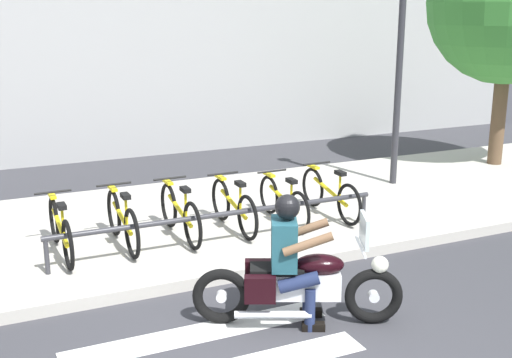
# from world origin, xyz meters

# --- Properties ---
(sidewalk) EXTENTS (24.00, 4.40, 0.15)m
(sidewalk) POSITION_xyz_m (0.00, 4.03, 0.07)
(sidewalk) COLOR #B7B2A8
(sidewalk) RESTS_ON ground
(crosswalk_stripe_3) EXTENTS (2.80, 0.40, 0.01)m
(crosswalk_stripe_3) POSITION_xyz_m (-0.50, 0.80, 0.00)
(crosswalk_stripe_3) COLOR white
(crosswalk_stripe_3) RESTS_ON ground
(motorcycle) EXTENTS (2.08, 1.07, 1.21)m
(motorcycle) POSITION_xyz_m (0.55, 0.58, 0.45)
(motorcycle) COLOR black
(motorcycle) RESTS_ON ground
(rider) EXTENTS (0.76, 0.70, 1.43)m
(rider) POSITION_xyz_m (0.48, 0.61, 0.82)
(rider) COLOR #1E4C59
(rider) RESTS_ON ground
(bicycle_0) EXTENTS (0.48, 1.71, 0.77)m
(bicycle_0) POSITION_xyz_m (-1.49, 3.25, 0.50)
(bicycle_0) COLOR black
(bicycle_0) RESTS_ON sidewalk
(bicycle_1) EXTENTS (0.48, 1.63, 0.79)m
(bicycle_1) POSITION_xyz_m (-0.68, 3.25, 0.51)
(bicycle_1) COLOR black
(bicycle_1) RESTS_ON sidewalk
(bicycle_2) EXTENTS (0.48, 1.67, 0.79)m
(bicycle_2) POSITION_xyz_m (0.12, 3.25, 0.51)
(bicycle_2) COLOR black
(bicycle_2) RESTS_ON sidewalk
(bicycle_3) EXTENTS (0.48, 1.60, 0.77)m
(bicycle_3) POSITION_xyz_m (0.93, 3.25, 0.50)
(bicycle_3) COLOR black
(bicycle_3) RESTS_ON sidewalk
(bicycle_4) EXTENTS (0.48, 1.56, 0.73)m
(bicycle_4) POSITION_xyz_m (1.73, 3.25, 0.49)
(bicycle_4) COLOR black
(bicycle_4) RESTS_ON sidewalk
(bicycle_5) EXTENTS (0.48, 1.69, 0.76)m
(bicycle_5) POSITION_xyz_m (2.53, 3.25, 0.50)
(bicycle_5) COLOR black
(bicycle_5) RESTS_ON sidewalk
(bike_rack) EXTENTS (4.62, 0.07, 0.49)m
(bike_rack) POSITION_xyz_m (0.52, 2.69, 0.57)
(bike_rack) COLOR #333338
(bike_rack) RESTS_ON sidewalk
(street_lamp) EXTENTS (0.28, 0.28, 4.45)m
(street_lamp) POSITION_xyz_m (4.59, 4.43, 2.69)
(street_lamp) COLOR #2D2D33
(street_lamp) RESTS_ON ground
(tree_near_rack) EXTENTS (3.17, 3.17, 4.95)m
(tree_near_rack) POSITION_xyz_m (7.43, 4.83, 3.35)
(tree_near_rack) COLOR brown
(tree_near_rack) RESTS_ON ground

